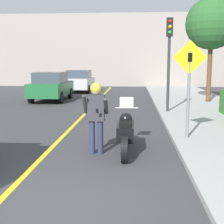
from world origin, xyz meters
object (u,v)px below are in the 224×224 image
Objects in this scene: street_tree at (212,24)px; traffic_light at (169,47)px; person_biker at (96,111)px; crossing_sign at (189,80)px; motorcycle at (126,132)px; parked_car_green at (51,86)px; parked_car_silver at (79,81)px.

traffic_light is at bearing -125.15° from street_tree.
crossing_sign reaches higher than person_biker.
parked_car_green reaches higher than motorcycle.
parked_car_green and parked_car_silver have the same top height.
street_tree is 1.30× the size of parked_car_silver.
street_tree is at bearing -38.58° from parked_car_silver.
person_biker is 0.44× the size of traffic_light.
motorcycle is 11.09m from street_tree.
street_tree is at bearing 66.33° from motorcycle.
person_biker is 6.86m from traffic_light.
street_tree reaches higher than person_biker.
crossing_sign is 9.24m from street_tree.
crossing_sign is 0.68× the size of traffic_light.
parked_car_green is at bearing -97.04° from parked_car_silver.
crossing_sign is at bearing -106.48° from street_tree.
person_biker is 0.41× the size of parked_car_silver.
motorcycle is at bearing -148.21° from crossing_sign.
parked_car_silver is at bearing 141.42° from street_tree.
person_biker is 2.78m from crossing_sign.
parked_car_silver is (-3.97, 16.09, 0.36)m from motorcycle.
parked_car_green is 1.00× the size of parked_car_silver.
crossing_sign is (1.67, 1.04, 1.22)m from motorcycle.
traffic_light is (2.35, 6.19, 1.78)m from person_biker.
parked_car_green is (-6.30, 4.55, -1.98)m from traffic_light.
motorcycle is 11.49m from parked_car_green.
traffic_light reaches higher than motorcycle.
street_tree reaches higher than parked_car_green.
person_biker is 11.41m from street_tree.
parked_car_green is (-3.95, 10.74, -0.20)m from person_biker.
traffic_light is at bearing 69.20° from person_biker.
person_biker is 16.65m from parked_car_silver.
parked_car_green is at bearing 113.91° from motorcycle.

